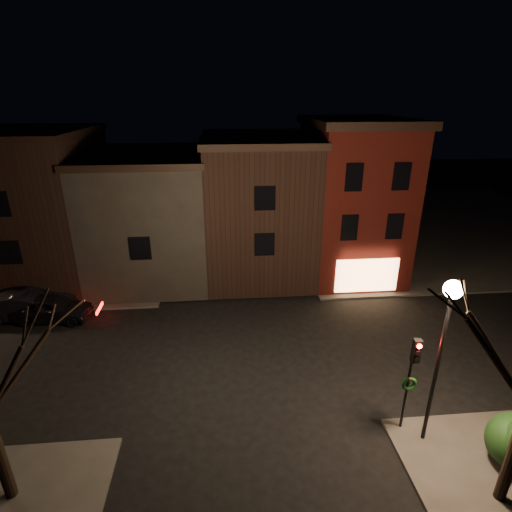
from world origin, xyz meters
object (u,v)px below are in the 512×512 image
(traffic_signal, at_px, (412,371))
(street_lamp_near, at_px, (447,320))
(parked_car_b, at_px, (28,305))
(parked_car_a, at_px, (51,308))

(traffic_signal, bearing_deg, street_lamp_near, -39.37)
(traffic_signal, bearing_deg, parked_car_b, 150.64)
(parked_car_b, bearing_deg, street_lamp_near, -122.45)
(traffic_signal, xyz_separation_m, parked_car_a, (-16.41, 9.69, -2.05))
(traffic_signal, xyz_separation_m, parked_car_b, (-17.79, 10.01, -1.98))
(street_lamp_near, distance_m, parked_car_b, 21.62)
(street_lamp_near, xyz_separation_m, traffic_signal, (-0.60, 0.49, -2.37))
(parked_car_a, xyz_separation_m, parked_car_b, (-1.38, 0.32, 0.07))
(traffic_signal, relative_size, parked_car_b, 0.81)
(street_lamp_near, height_order, parked_car_b, street_lamp_near)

